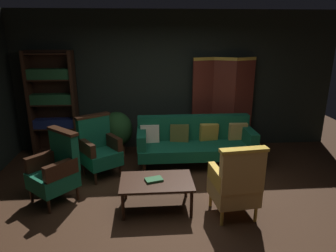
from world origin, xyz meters
name	(u,v)px	position (x,y,z in m)	size (l,w,h in m)	color
ground_plane	(172,206)	(0.00, 0.00, 0.00)	(10.00, 10.00, 0.00)	#331E11
back_wall	(162,81)	(0.00, 2.45, 1.40)	(7.20, 0.10, 2.80)	black
folding_screen	(223,103)	(1.24, 2.19, 0.99)	(1.29, 0.24, 1.90)	#5B2319
bookshelf	(53,101)	(-2.15, 2.20, 1.07)	(0.90, 0.32, 2.05)	black
velvet_couch	(195,140)	(0.55, 1.46, 0.46)	(2.12, 0.78, 0.88)	black
coffee_table	(157,184)	(-0.22, -0.01, 0.37)	(1.00, 0.64, 0.42)	black
armchair_gilt_accent	(236,183)	(0.80, -0.31, 0.49)	(0.64, 0.63, 1.04)	gold
armchair_wing_left	(99,148)	(-1.15, 1.11, 0.49)	(0.80, 0.80, 1.04)	black
armchair_wing_right	(56,169)	(-1.66, 0.33, 0.49)	(0.82, 0.82, 1.04)	black
potted_plant	(117,131)	(-0.91, 1.93, 0.52)	(0.60, 0.60, 0.90)	brown
book_green_cloth	(154,180)	(-0.26, -0.01, 0.44)	(0.23, 0.15, 0.03)	#1E4C28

